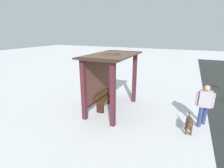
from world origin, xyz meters
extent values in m
plane|color=silver|center=(0.00, 0.00, 0.00)|extent=(60.00, 60.00, 0.00)
cube|color=#461C23|center=(-1.28, -0.62, 1.22)|extent=(0.17, 0.17, 2.44)
cube|color=#461C23|center=(1.28, -0.62, 1.22)|extent=(0.17, 0.17, 2.44)
cube|color=#461C23|center=(-1.28, 0.62, 1.22)|extent=(0.17, 0.17, 2.44)
cube|color=#461C23|center=(1.28, 0.62, 1.22)|extent=(0.17, 0.17, 2.44)
cube|color=#31241A|center=(0.00, 0.00, 2.47)|extent=(3.06, 1.74, 0.06)
cube|color=#543127|center=(0.00, 0.62, 1.41)|extent=(2.39, 0.08, 1.86)
cube|color=#461C23|center=(0.00, 0.60, 0.43)|extent=(2.39, 0.06, 0.08)
cube|color=#422B14|center=(0.00, 0.32, 0.45)|extent=(1.26, 0.37, 0.04)
cube|color=#422B14|center=(0.00, 0.48, 0.65)|extent=(1.20, 0.04, 0.20)
cube|color=black|center=(0.53, 0.32, 0.22)|extent=(0.12, 0.31, 0.43)
cube|color=black|center=(-0.53, 0.32, 0.22)|extent=(0.12, 0.31, 0.43)
cube|color=#B8A6B4|center=(0.15, -3.65, 1.07)|extent=(0.28, 0.43, 0.61)
sphere|color=tan|center=(0.15, -3.65, 1.48)|extent=(0.21, 0.21, 0.21)
cylinder|color=navy|center=(0.00, -3.56, 0.38)|extent=(0.15, 0.15, 0.77)
cylinder|color=navy|center=(0.29, -3.73, 0.38)|extent=(0.15, 0.15, 0.77)
cylinder|color=#B8A6B4|center=(0.13, -3.39, 1.04)|extent=(0.09, 0.09, 0.55)
cylinder|color=#B8A6B4|center=(0.16, -3.90, 1.04)|extent=(0.09, 0.09, 0.55)
ellipsoid|color=#4B3727|center=(-0.55, -3.22, 0.43)|extent=(0.57, 0.26, 0.26)
sphere|color=#4B3727|center=(-0.89, -3.24, 0.49)|extent=(0.19, 0.19, 0.19)
cylinder|color=#4B3727|center=(-0.21, -3.20, 0.47)|extent=(0.19, 0.06, 0.25)
cylinder|color=#4B3727|center=(-0.73, -3.16, 0.15)|extent=(0.07, 0.07, 0.31)
cylinder|color=#4B3727|center=(-0.73, -3.30, 0.15)|extent=(0.07, 0.07, 0.31)
cylinder|color=#4B3727|center=(-0.38, -3.14, 0.15)|extent=(0.07, 0.07, 0.31)
cylinder|color=#4B3727|center=(-0.37, -3.28, 0.15)|extent=(0.07, 0.07, 0.31)
camera|label=1|loc=(-6.40, -2.94, 3.39)|focal=27.04mm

